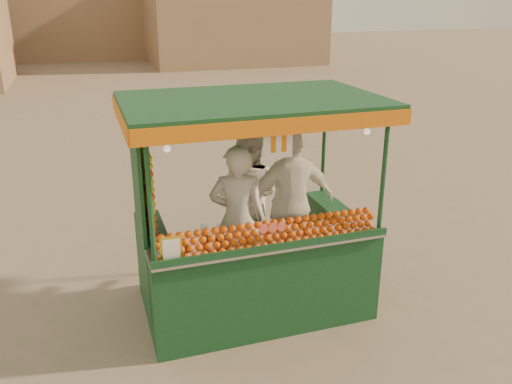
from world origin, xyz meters
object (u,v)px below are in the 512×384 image
object	(u,v)px
vendor_middle	(247,197)
vendor_left	(238,219)
juice_cart	(250,248)
vendor_right	(291,203)

from	to	relation	value
vendor_middle	vendor_left	bearing A→B (deg)	96.54
juice_cart	vendor_middle	bearing A→B (deg)	74.81
vendor_left	vendor_middle	world-z (taller)	vendor_middle
vendor_left	juice_cart	bearing A→B (deg)	163.13
juice_cart	vendor_middle	size ratio (longest dim) A/B	1.59
vendor_left	vendor_right	size ratio (longest dim) A/B	0.94
juice_cart	vendor_right	xyz separation A→B (m)	(0.58, 0.21, 0.40)
vendor_middle	juice_cart	bearing A→B (deg)	108.01
vendor_left	vendor_middle	bearing A→B (deg)	-98.09
juice_cart	vendor_left	distance (m)	0.37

